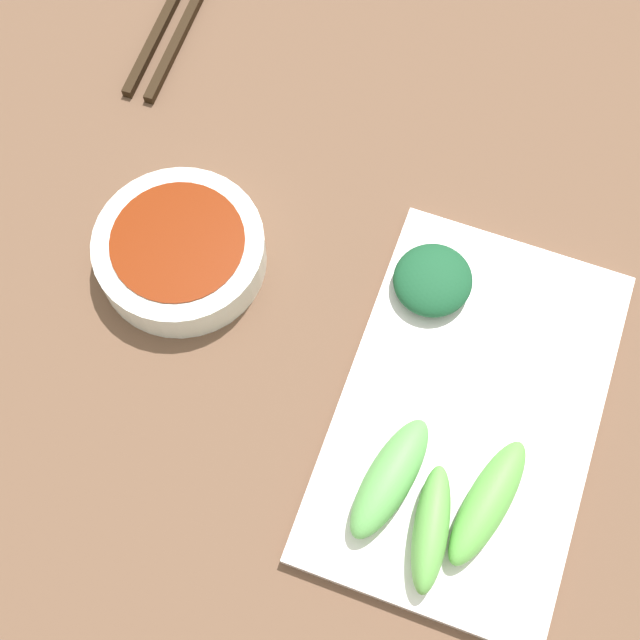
% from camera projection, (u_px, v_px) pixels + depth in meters
% --- Properties ---
extents(tabletop, '(2.10, 2.10, 0.02)m').
position_uv_depth(tabletop, '(324.00, 338.00, 0.64)').
color(tabletop, brown).
rests_on(tabletop, ground).
extents(sauce_bowl, '(0.13, 0.13, 0.03)m').
position_uv_depth(sauce_bowl, '(180.00, 250.00, 0.64)').
color(sauce_bowl, white).
rests_on(sauce_bowl, tabletop).
extents(serving_plate, '(0.18, 0.28, 0.01)m').
position_uv_depth(serving_plate, '(468.00, 413.00, 0.61)').
color(serving_plate, white).
rests_on(serving_plate, tabletop).
extents(broccoli_stalk_0, '(0.05, 0.10, 0.03)m').
position_uv_depth(broccoli_stalk_0, '(390.00, 478.00, 0.57)').
color(broccoli_stalk_0, '#5FAD55').
rests_on(broccoli_stalk_0, serving_plate).
extents(broccoli_leafy_1, '(0.07, 0.07, 0.02)m').
position_uv_depth(broccoli_leafy_1, '(433.00, 280.00, 0.63)').
color(broccoli_leafy_1, '#184F2E').
rests_on(broccoli_leafy_1, serving_plate).
extents(broccoli_stalk_2, '(0.04, 0.09, 0.03)m').
position_uv_depth(broccoli_stalk_2, '(431.00, 529.00, 0.56)').
color(broccoli_stalk_2, '#63B14D').
rests_on(broccoli_stalk_2, serving_plate).
extents(broccoli_stalk_3, '(0.05, 0.10, 0.03)m').
position_uv_depth(broccoli_stalk_3, '(488.00, 502.00, 0.56)').
color(broccoli_stalk_3, '#61B14A').
rests_on(broccoli_stalk_3, serving_plate).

